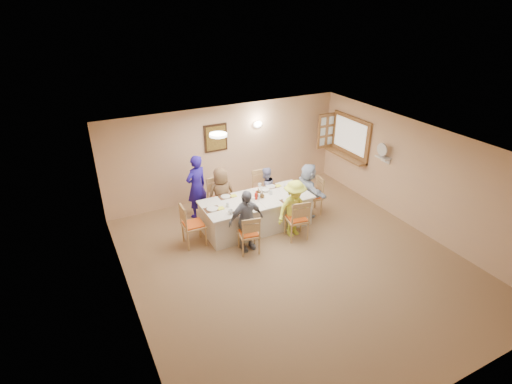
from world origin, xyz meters
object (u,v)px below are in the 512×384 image
chair_back_right (263,190)px  chair_front_left (249,233)px  diner_front_left (246,221)px  diner_front_right (294,209)px  diner_back_right (265,189)px  serving_hatch (351,137)px  chair_front_right (297,218)px  chair_right_end (312,196)px  dining_table (257,213)px  condiment_ketchup (256,195)px  diner_right_end (308,190)px  chair_back_left (220,199)px  diner_back_left (221,195)px  chair_left_end (193,224)px  caregiver (197,187)px  desk_fan (383,152)px

chair_back_right → chair_front_left: (-1.20, -1.60, -0.04)m
diner_front_left → diner_front_right: diner_front_left is taller
diner_back_right → chair_front_left: bearing=40.2°
diner_front_left → serving_hatch: bearing=16.9°
chair_back_right → chair_front_right: size_ratio=1.00×
serving_hatch → chair_right_end: (-1.74, -0.80, -1.02)m
dining_table → diner_front_right: size_ratio=1.89×
chair_back_right → condiment_ketchup: size_ratio=4.69×
serving_hatch → diner_right_end: bearing=-156.7°
chair_back_right → serving_hatch: bearing=2.5°
chair_back_left → diner_back_right: 1.21m
diner_back_right → condiment_ketchup: (-0.62, -0.69, 0.29)m
chair_back_right → diner_back_left: diner_back_left is taller
chair_front_right → dining_table: bearing=-43.4°
chair_back_left → diner_front_right: diner_front_right is taller
chair_front_right → diner_front_right: (0.00, 0.12, 0.19)m
dining_table → chair_front_right: (0.60, -0.80, 0.12)m
chair_left_end → diner_back_left: bearing=-53.7°
chair_right_end → diner_front_left: diner_front_left is taller
caregiver → serving_hatch: bearing=155.3°
chair_left_end → diner_back_right: 2.26m
chair_left_end → chair_front_left: bearing=-129.3°
diner_back_left → diner_right_end: (2.02, -0.68, -0.01)m
chair_right_end → diner_back_right: size_ratio=0.83×
chair_front_left → diner_front_right: diner_front_right is taller
chair_front_left → chair_back_right: bearing=-116.2°
chair_back_left → caregiver: (-0.45, 0.35, 0.29)m
condiment_ketchup → diner_front_right: bearing=-47.0°
diner_back_right → diner_front_left: 1.82m
diner_back_right → condiment_ketchup: 0.98m
chair_front_left → diner_back_right: bearing=-118.4°
chair_back_left → condiment_ketchup: chair_back_left is taller
chair_right_end → diner_front_right: 1.19m
diner_right_end → caregiver: bearing=72.2°
dining_table → condiment_ketchup: 0.49m
chair_back_right → chair_front_right: (0.00, -1.60, -0.00)m
serving_hatch → diner_front_right: 3.18m
chair_back_left → dining_table: bearing=-59.8°
diner_right_end → chair_front_right: bearing=141.5°
diner_right_end → chair_left_end: bearing=97.2°
diner_back_right → diner_front_right: diner_front_right is taller
diner_front_left → caregiver: (-0.45, 1.83, 0.11)m
chair_front_left → caregiver: (-0.45, 1.95, 0.35)m
chair_right_end → diner_front_right: bearing=-42.8°
diner_back_left → chair_back_right: bearing=-172.8°
diner_front_left → condiment_ketchup: bearing=45.2°
diner_front_left → diner_back_right: bearing=44.6°
chair_back_right → caregiver: 1.71m
chair_left_end → diner_right_end: diner_right_end is taller
desk_fan → chair_back_right: 3.10m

